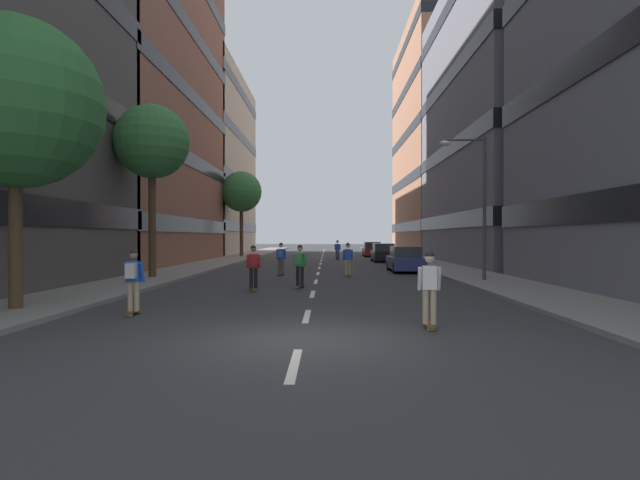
{
  "coord_description": "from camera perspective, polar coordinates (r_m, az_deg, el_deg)",
  "views": [
    {
      "loc": [
        0.55,
        -10.18,
        2.13
      ],
      "look_at": [
        0.0,
        25.66,
        1.85
      ],
      "focal_mm": 27.87,
      "sensor_mm": 36.0,
      "label": 1
    }
  ],
  "objects": [
    {
      "name": "street_tree_far",
      "position": [
        50.41,
        -9.01,
        5.47
      ],
      "size": [
        4.05,
        4.05,
        8.47
      ],
      "color": "#4C3823",
      "rests_on": "sidewalk_left"
    },
    {
      "name": "sidewalk_right",
      "position": [
        45.57,
        10.39,
        -2.15
      ],
      "size": [
        3.36,
        84.88,
        0.14
      ],
      "primitive_type": "cube",
      "color": "gray",
      "rests_on": "ground_plane"
    },
    {
      "name": "skater_5",
      "position": [
        26.39,
        3.22,
        -2.04
      ],
      "size": [
        0.56,
        0.92,
        1.78
      ],
      "color": "brown",
      "rests_on": "ground_plane"
    },
    {
      "name": "skater_6",
      "position": [
        44.21,
        2.02,
        -1.04
      ],
      "size": [
        0.57,
        0.92,
        1.78
      ],
      "color": "brown",
      "rests_on": "ground_plane"
    },
    {
      "name": "skater_1",
      "position": [
        11.8,
        12.46,
        -5.13
      ],
      "size": [
        0.55,
        0.91,
        1.78
      ],
      "color": "brown",
      "rests_on": "ground_plane"
    },
    {
      "name": "skater_4",
      "position": [
        20.35,
        -2.34,
        -2.69
      ],
      "size": [
        0.57,
        0.92,
        1.78
      ],
      "color": "brown",
      "rests_on": "ground_plane"
    },
    {
      "name": "skater_3",
      "position": [
        26.93,
        -4.51,
        -1.93
      ],
      "size": [
        0.56,
        0.92,
        1.78
      ],
      "color": "brown",
      "rests_on": "ground_plane"
    },
    {
      "name": "skater_0",
      "position": [
        19.52,
        -7.65,
        -2.83
      ],
      "size": [
        0.57,
        0.92,
        1.78
      ],
      "color": "brown",
      "rests_on": "ground_plane"
    },
    {
      "name": "building_right_mid",
      "position": [
        42.02,
        22.79,
        12.55
      ],
      "size": [
        12.33,
        21.11,
        21.75
      ],
      "color": "slate",
      "rests_on": "ground_plane"
    },
    {
      "name": "lane_markings",
      "position": [
        43.23,
        0.15,
        -2.37
      ],
      "size": [
        0.16,
        72.2,
        0.01
      ],
      "color": "silver",
      "rests_on": "ground_plane"
    },
    {
      "name": "parked_car_near",
      "position": [
        41.72,
        7.27,
        -1.52
      ],
      "size": [
        1.82,
        4.4,
        1.52
      ],
      "color": "black",
      "rests_on": "ground_plane"
    },
    {
      "name": "building_left_far",
      "position": [
        62.6,
        -14.48,
        8.43
      ],
      "size": [
        12.33,
        22.09,
        21.49
      ],
      "color": "#BCB29E",
      "rests_on": "ground_plane"
    },
    {
      "name": "street_tree_mid",
      "position": [
        16.49,
        -31.62,
        13.19
      ],
      "size": [
        4.71,
        4.71,
        8.02
      ],
      "color": "#4C3823",
      "rests_on": "sidewalk_left"
    },
    {
      "name": "building_right_far",
      "position": [
        62.75,
        15.27,
        10.9
      ],
      "size": [
        12.33,
        21.72,
        26.88
      ],
      "color": "#9E6B51",
      "rests_on": "ground_plane"
    },
    {
      "name": "street_tree_near",
      "position": [
        26.14,
        -18.73,
        10.54
      ],
      "size": [
        3.62,
        3.62,
        8.45
      ],
      "color": "#4C3823",
      "rests_on": "sidewalk_left"
    },
    {
      "name": "streetlamp_right",
      "position": [
        23.92,
        17.52,
        5.24
      ],
      "size": [
        2.13,
        0.3,
        6.5
      ],
      "color": "#3F3F44",
      "rests_on": "sidewalk_right"
    },
    {
      "name": "ground_plane",
      "position": [
        41.1,
        0.11,
        -2.53
      ],
      "size": [
        185.19,
        185.19,
        0.0
      ],
      "primitive_type": "plane",
      "color": "#333335"
    },
    {
      "name": "building_left_mid",
      "position": [
        43.42,
        -22.46,
        17.5
      ],
      "size": [
        12.33,
        22.99,
        29.59
      ],
      "color": "brown",
      "rests_on": "ground_plane"
    },
    {
      "name": "skater_2",
      "position": [
        14.38,
        -20.66,
        -4.03
      ],
      "size": [
        0.53,
        0.9,
        1.78
      ],
      "color": "brown",
      "rests_on": "ground_plane"
    },
    {
      "name": "parked_car_far",
      "position": [
        52.22,
        5.99,
        -1.13
      ],
      "size": [
        1.82,
        4.4,
        1.52
      ],
      "color": "maroon",
      "rests_on": "ground_plane"
    },
    {
      "name": "sidewalk_left",
      "position": [
        45.77,
        -9.99,
        -2.14
      ],
      "size": [
        3.36,
        84.88,
        0.14
      ],
      "primitive_type": "cube",
      "color": "gray",
      "rests_on": "ground_plane"
    },
    {
      "name": "parked_car_mid",
      "position": [
        30.12,
        9.76,
        -2.28
      ],
      "size": [
        1.82,
        4.4,
        1.52
      ],
      "color": "navy",
      "rests_on": "ground_plane"
    }
  ]
}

